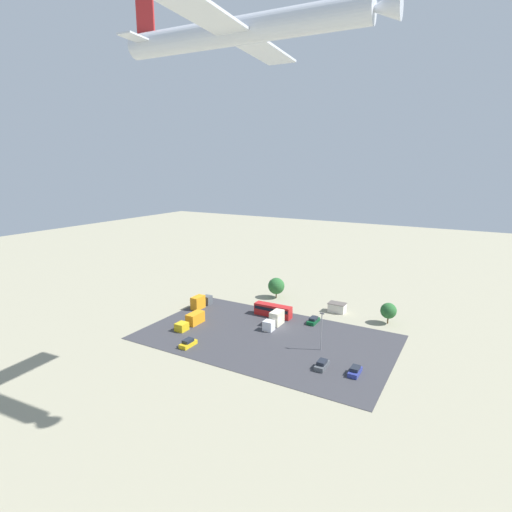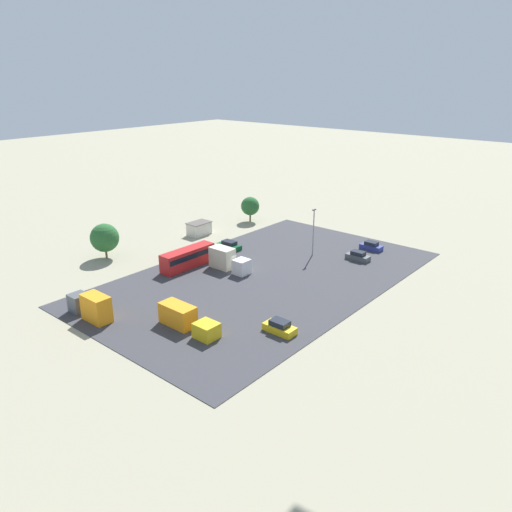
{
  "view_description": "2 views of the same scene",
  "coord_description": "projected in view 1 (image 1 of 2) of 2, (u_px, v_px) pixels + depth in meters",
  "views": [
    {
      "loc": [
        -41.28,
        83.82,
        39.02
      ],
      "look_at": [
        -4.99,
        20.3,
        22.77
      ],
      "focal_mm": 28.0,
      "sensor_mm": 36.0,
      "label": 1
    },
    {
      "loc": [
        57.49,
        53.65,
        31.11
      ],
      "look_at": [
        4.79,
        9.02,
        5.59
      ],
      "focal_mm": 35.0,
      "sensor_mm": 36.0,
      "label": 2
    }
  ],
  "objects": [
    {
      "name": "ground_plane",
      "position": [
        279.0,
        327.0,
        99.5
      ],
      "size": [
        400.0,
        400.0,
        0.0
      ],
      "primitive_type": "plane",
      "color": "gray"
    },
    {
      "name": "parked_truck_2",
      "position": [
        201.0,
        302.0,
        113.32
      ],
      "size": [
        2.3,
        7.53,
        3.58
      ],
      "rotation": [
        0.0,
        0.0,
        3.14
      ],
      "color": "#4C5156",
      "rests_on": "ground"
    },
    {
      "name": "parked_car_0",
      "position": [
        188.0,
        343.0,
        88.81
      ],
      "size": [
        1.95,
        4.28,
        1.64
      ],
      "rotation": [
        0.0,
        0.0,
        3.14
      ],
      "color": "gold",
      "rests_on": "ground"
    },
    {
      "name": "parked_car_2",
      "position": [
        313.0,
        320.0,
        102.15
      ],
      "size": [
        1.95,
        4.68,
        1.53
      ],
      "color": "#0C4723",
      "rests_on": "ground"
    },
    {
      "name": "tree_near_shed",
      "position": [
        388.0,
        311.0,
        101.34
      ],
      "size": [
        4.04,
        4.04,
        5.47
      ],
      "color": "brown",
      "rests_on": "ground"
    },
    {
      "name": "shed_building",
      "position": [
        337.0,
        307.0,
        109.97
      ],
      "size": [
        4.68,
        3.2,
        2.56
      ],
      "color": "silver",
      "rests_on": "ground"
    },
    {
      "name": "parking_lot_surface",
      "position": [
        266.0,
        337.0,
        93.73
      ],
      "size": [
        58.02,
        34.82,
        0.08
      ],
      "color": "#38383D",
      "rests_on": "ground"
    },
    {
      "name": "light_pole_lot_centre",
      "position": [
        321.0,
        330.0,
        86.1
      ],
      "size": [
        0.9,
        0.28,
        8.53
      ],
      "color": "gray",
      "rests_on": "ground"
    },
    {
      "name": "parked_car_1",
      "position": [
        355.0,
        371.0,
        76.73
      ],
      "size": [
        1.83,
        4.09,
        1.56
      ],
      "rotation": [
        0.0,
        0.0,
        3.14
      ],
      "color": "navy",
      "rests_on": "ground"
    },
    {
      "name": "parked_truck_0",
      "position": [
        275.0,
        320.0,
        99.87
      ],
      "size": [
        2.41,
        7.55,
        3.51
      ],
      "color": "silver",
      "rests_on": "ground"
    },
    {
      "name": "parked_car_3",
      "position": [
        322.0,
        365.0,
        79.13
      ],
      "size": [
        1.84,
        4.14,
        1.61
      ],
      "rotation": [
        0.0,
        0.0,
        3.14
      ],
      "color": "#4C5156",
      "rests_on": "ground"
    },
    {
      "name": "airplane",
      "position": [
        246.0,
        30.0,
        53.16
      ],
      "size": [
        38.8,
        32.35,
        8.89
      ],
      "rotation": [
        0.0,
        0.0,
        1.65
      ],
      "color": "silver"
    },
    {
      "name": "bus",
      "position": [
        273.0,
        310.0,
        106.58
      ],
      "size": [
        10.31,
        2.57,
        3.17
      ],
      "rotation": [
        0.0,
        0.0,
        1.57
      ],
      "color": "red",
      "rests_on": "ground"
    },
    {
      "name": "tree_apron_mid",
      "position": [
        276.0,
        286.0,
        121.45
      ],
      "size": [
        5.02,
        5.02,
        6.27
      ],
      "color": "brown",
      "rests_on": "ground"
    },
    {
      "name": "parked_truck_1",
      "position": [
        192.0,
        320.0,
        100.42
      ],
      "size": [
        2.49,
        9.19,
        2.81
      ],
      "color": "gold",
      "rests_on": "ground"
    }
  ]
}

